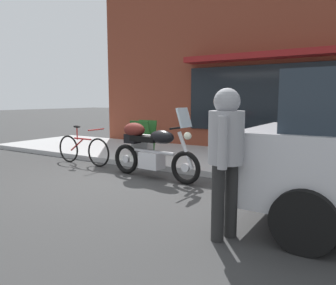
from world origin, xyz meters
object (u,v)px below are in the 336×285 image
Objects in this scene: touring_motorcycle at (149,147)px; parked_bicycle at (83,149)px; sandwich_board_sign at (144,138)px; pedestrian_walking at (226,146)px.

touring_motorcycle is 1.24× the size of parked_bicycle.
touring_motorcycle reaches higher than sandwich_board_sign.
pedestrian_walking reaches higher than sandwich_board_sign.
parked_bicycle is 1.89× the size of sandwich_board_sign.
pedestrian_walking is 1.87× the size of sandwich_board_sign.
pedestrian_walking is at bearing -39.26° from touring_motorcycle.
touring_motorcycle is 2.35× the size of sandwich_board_sign.
sandwich_board_sign is at bearing 129.55° from touring_motorcycle.
sandwich_board_sign is (-3.48, 3.30, -0.47)m from pedestrian_walking.
pedestrian_walking reaches higher than parked_bicycle.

